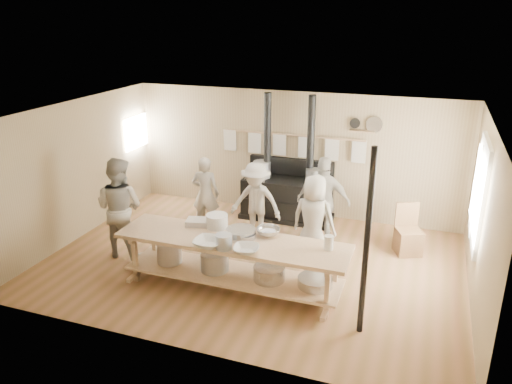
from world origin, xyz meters
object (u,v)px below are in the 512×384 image
chair (408,239)px  cook_center (314,219)px  prep_table (232,259)px  cook_far_left (206,194)px  cook_right (323,201)px  roasting_pan (199,222)px  cook_left (120,208)px  cook_by_window (256,202)px  stove (287,195)px

chair → cook_center: bearing=-173.8°
prep_table → cook_far_left: (-1.34, 1.94, 0.23)m
cook_center → cook_right: cook_right is taller
cook_center → chair: size_ratio=1.73×
cook_center → roasting_pan: cook_center is taller
cook_center → chair: (1.54, 0.87, -0.52)m
cook_left → cook_right: bearing=-153.5°
cook_center → chair: cook_center is taller
cook_center → prep_table: bearing=60.3°
chair → cook_right: bearing=161.2°
prep_table → cook_by_window: bearing=97.9°
cook_far_left → cook_center: (2.31, -0.61, 0.03)m
prep_table → roasting_pan: (-0.69, 0.33, 0.38)m
cook_left → roasting_pan: 1.58m
prep_table → cook_right: 2.31m
cook_right → roasting_pan: (-1.66, -1.74, 0.06)m
cook_far_left → cook_center: size_ratio=0.96×
roasting_pan → prep_table: bearing=-25.5°
prep_table → cook_far_left: bearing=124.7°
cook_right → prep_table: bearing=63.8°
roasting_pan → cook_far_left: bearing=112.0°
prep_table → cook_left: cook_left is taller
cook_right → cook_by_window: (-1.22, -0.27, -0.08)m
stove → prep_table: (-0.00, -3.02, -0.00)m
prep_table → cook_left: 2.34m
cook_left → cook_far_left: bearing=-122.2°
stove → prep_table: 3.02m
prep_table → chair: bearing=41.3°
stove → prep_table: stove is taller
prep_table → cook_center: 1.66m
cook_far_left → chair: (3.85, 0.26, -0.48)m
prep_table → chair: 3.34m
prep_table → cook_left: size_ratio=2.01×
cook_by_window → cook_far_left: bearing=174.1°
chair → stove: bearing=138.5°
prep_table → cook_left: (-2.27, 0.43, 0.38)m
prep_table → cook_center: size_ratio=2.30×
stove → cook_far_left: size_ratio=1.74×
cook_left → cook_by_window: size_ratio=1.18×
cook_left → roasting_pan: (1.58, -0.10, -0.00)m
stove → cook_right: stove is taller
stove → prep_table: bearing=-90.0°
cook_far_left → roasting_pan: size_ratio=3.60×
cook_far_left → cook_right: size_ratio=0.89×
cook_by_window → cook_right: bearing=13.5°
stove → cook_center: stove is taller
prep_table → roasting_pan: size_ratio=8.66×
chair → roasting_pan: 3.76m
cook_right → stove: bearing=-45.5°
prep_table → cook_center: cook_center is taller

